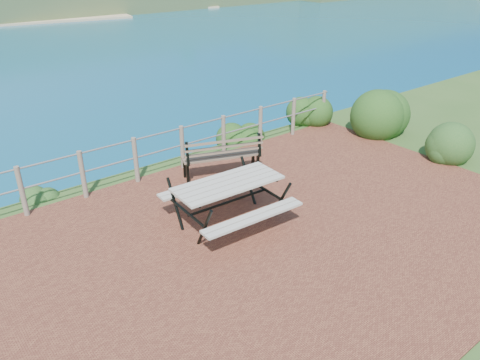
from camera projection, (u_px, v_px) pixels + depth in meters
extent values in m
cube|color=brown|center=(283.00, 230.00, 8.36)|extent=(10.00, 7.00, 0.12)
cylinder|color=#6B5B4C|center=(22.00, 191.00, 8.58)|extent=(0.10, 0.10, 1.00)
cylinder|color=#6B5B4C|center=(83.00, 175.00, 9.21)|extent=(0.10, 0.10, 1.00)
cylinder|color=#6B5B4C|center=(136.00, 160.00, 9.85)|extent=(0.10, 0.10, 1.00)
cylinder|color=#6B5B4C|center=(182.00, 147.00, 10.49)|extent=(0.10, 0.10, 1.00)
cylinder|color=#6B5B4C|center=(224.00, 136.00, 11.12)|extent=(0.10, 0.10, 1.00)
cylinder|color=#6B5B4C|center=(260.00, 126.00, 11.76)|extent=(0.10, 0.10, 1.00)
cylinder|color=#6B5B4C|center=(293.00, 117.00, 12.39)|extent=(0.10, 0.10, 1.00)
cylinder|color=#6B5B4C|center=(323.00, 108.00, 13.03)|extent=(0.10, 0.10, 1.00)
cylinder|color=slate|center=(181.00, 128.00, 10.29)|extent=(9.40, 0.04, 0.04)
cylinder|color=slate|center=(182.00, 145.00, 10.46)|extent=(9.40, 0.04, 0.04)
cube|color=#A19C90|center=(228.00, 183.00, 8.21)|extent=(1.98, 0.89, 0.04)
cube|color=#A19C90|center=(228.00, 199.00, 8.36)|extent=(1.95, 0.37, 0.04)
cube|color=#A19C90|center=(228.00, 199.00, 8.36)|extent=(1.95, 0.37, 0.04)
cylinder|color=black|center=(228.00, 202.00, 8.38)|extent=(1.67, 0.13, 0.05)
cube|color=brown|center=(221.00, 156.00, 10.14)|extent=(1.75, 0.98, 0.04)
cube|color=brown|center=(221.00, 143.00, 10.00)|extent=(1.65, 0.70, 0.39)
cube|color=black|center=(221.00, 165.00, 10.24)|extent=(0.07, 0.08, 0.47)
cube|color=black|center=(221.00, 165.00, 10.24)|extent=(0.07, 0.08, 0.47)
cube|color=black|center=(221.00, 165.00, 10.24)|extent=(0.07, 0.08, 0.47)
cube|color=black|center=(221.00, 165.00, 10.24)|extent=(0.07, 0.08, 0.47)
ellipsoid|color=#154517|center=(381.00, 133.00, 12.73)|extent=(1.52, 1.52, 2.15)
ellipsoid|color=#1B491D|center=(459.00, 161.00, 11.06)|extent=(1.08, 1.08, 1.54)
ellipsoid|color=#154517|center=(313.00, 124.00, 13.43)|extent=(0.95, 0.95, 1.37)
ellipsoid|color=#1B491D|center=(38.00, 197.00, 9.46)|extent=(0.69, 0.69, 0.40)
ellipsoid|color=#154517|center=(243.00, 139.00, 12.35)|extent=(0.88, 0.88, 0.67)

